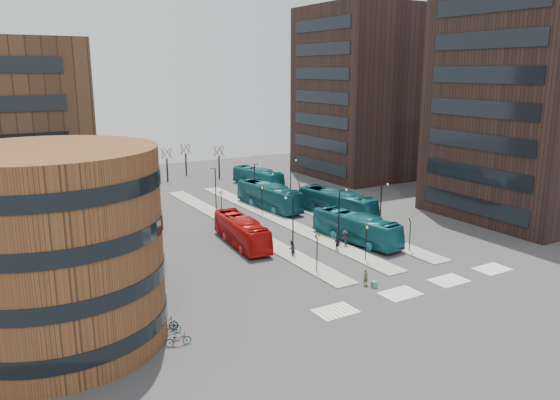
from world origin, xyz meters
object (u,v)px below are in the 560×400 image
red_bus (242,231)px  teal_bus_c (337,204)px  bicycle_near (178,339)px  teal_bus_b (269,196)px  commuter_c (345,238)px  bicycle_mid (166,324)px  traveller (366,277)px  commuter_b (338,244)px  teal_bus_a (356,228)px  suitcase (374,284)px  teal_bus_d (258,177)px  commuter_a (292,248)px  bicycle_far (168,328)px

red_bus → teal_bus_c: (16.40, 4.50, 0.18)m
bicycle_near → teal_bus_b: bearing=-29.0°
commuter_c → bicycle_mid: bearing=-53.4°
teal_bus_c → traveller: (-12.02, -20.81, -0.99)m
bicycle_mid → commuter_b: bearing=-55.3°
teal_bus_b → teal_bus_a: bearing=-91.1°
suitcase → bicycle_mid: 18.94m
teal_bus_c → bicycle_mid: teal_bus_c is taller
teal_bus_c → bicycle_near: size_ratio=6.86×
suitcase → teal_bus_a: (6.96, 11.50, 1.35)m
teal_bus_d → commuter_a: (-13.66, -32.89, -0.69)m
suitcase → teal_bus_b: teal_bus_b is taller
teal_bus_a → commuter_c: size_ratio=6.55×
suitcase → red_bus: size_ratio=0.05×
teal_bus_d → commuter_b: (-8.60, -34.11, -0.72)m
commuter_c → bicycle_far: bearing=-52.3°
bicycle_near → commuter_c: bearing=-53.6°
teal_bus_b → traveller: size_ratio=8.21×
bicycle_near → bicycle_mid: 2.59m
commuter_b → bicycle_far: size_ratio=0.91×
teal_bus_a → teal_bus_b: teal_bus_b is taller
teal_bus_a → teal_bus_b: 18.55m
red_bus → bicycle_mid: red_bus is taller
commuter_b → commuter_c: 2.08m
suitcase → commuter_b: size_ratio=0.36×
bicycle_mid → traveller: bearing=-78.0°
suitcase → teal_bus_d: size_ratio=0.05×
teal_bus_a → bicycle_mid: size_ratio=6.44×
red_bus → bicycle_near: size_ratio=6.17×
teal_bus_c → commuter_c: (-6.77, -10.77, -0.86)m
traveller → bicycle_near: (-18.55, -1.97, -0.29)m
teal_bus_a → bicycle_mid: teal_bus_a is taller
traveller → commuter_a: commuter_a is taller
bicycle_mid → commuter_a: bearing=-46.6°
traveller → bicycle_near: bearing=179.9°
suitcase → bicycle_near: bicycle_near is taller
teal_bus_a → traveller: 12.98m
commuter_c → bicycle_near: (-23.79, -12.01, -0.42)m
commuter_b → bicycle_near: commuter_b is taller
bicycle_far → teal_bus_b: bearing=-29.7°
traveller → commuter_a: 10.32m
teal_bus_d → commuter_a: teal_bus_d is taller
commuter_b → bicycle_mid: bearing=94.4°
bicycle_far → commuter_c: bearing=-56.5°
teal_bus_b → commuter_a: teal_bus_b is taller
teal_bus_a → teal_bus_d: (4.76, 32.38, -0.09)m
suitcase → commuter_a: bearing=97.7°
red_bus → teal_bus_d: (16.44, 26.77, -0.03)m
commuter_b → commuter_a: bearing=60.1°
teal_bus_a → bicycle_far: 27.97m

